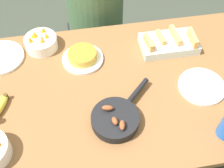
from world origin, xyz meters
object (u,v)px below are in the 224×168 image
at_px(skillet, 116,119).
at_px(frittata_plate_side, 83,57).
at_px(fruit_bowl_citrus, 41,42).
at_px(melon_tray, 169,43).
at_px(empty_plate_far_left, 202,86).
at_px(person_figure, 97,34).
at_px(empty_plate_near_front, 0,58).

bearing_deg(skillet, frittata_plate_side, 59.80).
xyz_separation_m(skillet, fruit_bowl_citrus, (-0.31, 0.53, 0.01)).
bearing_deg(melon_tray, empty_plate_far_left, -74.77).
bearing_deg(person_figure, skillet, -91.59).
relative_size(empty_plate_near_front, person_figure, 0.21).
bearing_deg(fruit_bowl_citrus, skillet, -59.32).
relative_size(frittata_plate_side, empty_plate_near_front, 0.87).
height_order(melon_tray, empty_plate_near_front, melon_tray).
height_order(frittata_plate_side, empty_plate_near_front, frittata_plate_side).
distance_m(skillet, person_figure, 0.96).
bearing_deg(melon_tray, frittata_plate_side, -178.16).
xyz_separation_m(melon_tray, empty_plate_near_front, (-0.90, 0.07, -0.02)).
bearing_deg(frittata_plate_side, empty_plate_far_left, -26.81).
height_order(melon_tray, fruit_bowl_citrus, fruit_bowl_citrus).
height_order(melon_tray, frittata_plate_side, melon_tray).
bearing_deg(empty_plate_far_left, person_figure, 118.17).
xyz_separation_m(melon_tray, frittata_plate_side, (-0.47, -0.02, -0.01)).
xyz_separation_m(frittata_plate_side, empty_plate_near_front, (-0.43, 0.08, -0.02)).
relative_size(skillet, person_figure, 0.25).
xyz_separation_m(melon_tray, skillet, (-0.37, -0.41, -0.00)).
relative_size(empty_plate_near_front, empty_plate_far_left, 1.10).
xyz_separation_m(frittata_plate_side, fruit_bowl_citrus, (-0.21, 0.13, 0.01)).
height_order(melon_tray, empty_plate_far_left, melon_tray).
bearing_deg(person_figure, fruit_bowl_citrus, -132.25).
height_order(skillet, empty_plate_far_left, skillet).
relative_size(empty_plate_far_left, fruit_bowl_citrus, 1.31).
height_order(skillet, person_figure, person_figure).
distance_m(skillet, fruit_bowl_citrus, 0.62).
xyz_separation_m(melon_tray, person_figure, (-0.34, 0.49, -0.32)).
height_order(fruit_bowl_citrus, person_figure, person_figure).
distance_m(frittata_plate_side, empty_plate_near_front, 0.44).
distance_m(frittata_plate_side, empty_plate_far_left, 0.62).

